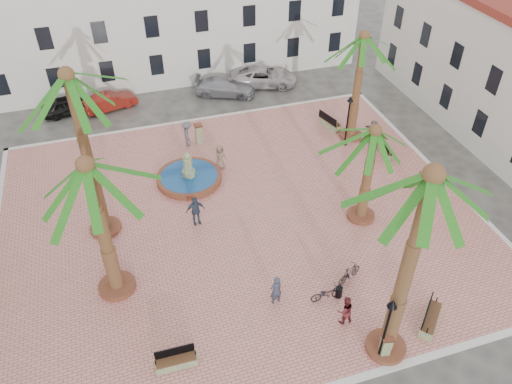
# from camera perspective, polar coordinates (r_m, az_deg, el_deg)

# --- Properties ---
(ground) EXTENTS (120.00, 120.00, 0.00)m
(ground) POSITION_cam_1_polar(r_m,az_deg,el_deg) (28.17, -1.94, -2.91)
(ground) COLOR #56544F
(ground) RESTS_ON ground
(plaza) EXTENTS (26.00, 22.00, 0.15)m
(plaza) POSITION_cam_1_polar(r_m,az_deg,el_deg) (28.12, -1.95, -2.80)
(plaza) COLOR #DC8278
(plaza) RESTS_ON ground
(kerb_n) EXTENTS (26.30, 0.30, 0.16)m
(kerb_n) POSITION_cam_1_polar(r_m,az_deg,el_deg) (36.84, -6.69, 8.18)
(kerb_n) COLOR silver
(kerb_n) RESTS_ON ground
(kerb_e) EXTENTS (0.30, 22.30, 0.16)m
(kerb_e) POSITION_cam_1_polar(r_m,az_deg,el_deg) (33.15, 20.22, 1.87)
(kerb_e) COLOR silver
(kerb_e) RESTS_ON ground
(building_north) EXTENTS (30.40, 7.40, 9.50)m
(building_north) POSITION_cam_1_polar(r_m,az_deg,el_deg) (42.98, -9.86, 19.41)
(building_north) COLOR white
(building_north) RESTS_ON ground
(fountain) EXTENTS (3.95, 3.95, 2.04)m
(fountain) POSITION_cam_1_polar(r_m,az_deg,el_deg) (30.64, -7.66, 1.74)
(fountain) COLOR brown
(fountain) RESTS_ON plaza
(palm_nw) EXTENTS (5.38, 5.38, 9.48)m
(palm_nw) POSITION_cam_1_polar(r_m,az_deg,el_deg) (23.85, -20.36, 10.41)
(palm_nw) COLOR brown
(palm_nw) RESTS_ON plaza
(palm_sw) EXTENTS (5.73, 5.73, 7.68)m
(palm_sw) POSITION_cam_1_polar(r_m,az_deg,el_deg) (21.03, -18.44, 0.94)
(palm_sw) COLOR brown
(palm_sw) RESTS_ON plaza
(palm_s) EXTENTS (5.59, 5.59, 9.72)m
(palm_s) POSITION_cam_1_polar(r_m,az_deg,el_deg) (17.03, 18.96, -0.75)
(palm_s) COLOR brown
(palm_s) RESTS_ON plaza
(palm_e) EXTENTS (4.95, 4.95, 5.98)m
(palm_e) POSITION_cam_1_polar(r_m,az_deg,el_deg) (25.65, 13.24, 5.37)
(palm_e) COLOR brown
(palm_e) RESTS_ON plaza
(palm_ne) EXTENTS (4.99, 4.99, 7.47)m
(palm_ne) POSITION_cam_1_polar(r_m,az_deg,el_deg) (32.33, 12.08, 15.70)
(palm_ne) COLOR brown
(palm_ne) RESTS_ON plaza
(bench_s) EXTENTS (1.75, 0.57, 0.92)m
(bench_s) POSITION_cam_1_polar(r_m,az_deg,el_deg) (22.00, -9.11, -18.56)
(bench_s) COLOR #8A9C6B
(bench_s) RESTS_ON plaza
(bench_se) EXTENTS (1.83, 1.82, 1.04)m
(bench_se) POSITION_cam_1_polar(r_m,az_deg,el_deg) (24.18, 19.27, -13.53)
(bench_se) COLOR #8A9C6B
(bench_se) RESTS_ON plaza
(bench_e) EXTENTS (0.74, 1.94, 1.00)m
(bench_e) POSITION_cam_1_polar(r_m,az_deg,el_deg) (33.79, 14.51, 4.68)
(bench_e) COLOR #8A9C6B
(bench_e) RESTS_ON plaza
(bench_ne) EXTENTS (1.11, 2.03, 1.02)m
(bench_ne) POSITION_cam_1_polar(r_m,az_deg,el_deg) (35.91, 8.39, 7.80)
(bench_ne) COLOR #8A9C6B
(bench_ne) RESTS_ON plaza
(lamppost_s) EXTENTS (0.41, 0.41, 3.74)m
(lamppost_s) POSITION_cam_1_polar(r_m,az_deg,el_deg) (20.74, 14.87, -13.96)
(lamppost_s) COLOR black
(lamppost_s) RESTS_ON plaza
(lamppost_e) EXTENTS (0.39, 0.39, 3.61)m
(lamppost_e) POSITION_cam_1_polar(r_m,az_deg,el_deg) (33.06, 10.55, 8.94)
(lamppost_e) COLOR black
(lamppost_e) RESTS_ON plaza
(bollard_se) EXTENTS (0.57, 0.57, 1.35)m
(bollard_se) POSITION_cam_1_polar(r_m,az_deg,el_deg) (22.28, 14.58, -16.66)
(bollard_se) COLOR #8A9C6B
(bollard_se) RESTS_ON plaza
(bollard_n) EXTENTS (0.54, 0.54, 1.40)m
(bollard_n) POSITION_cam_1_polar(r_m,az_deg,el_deg) (33.78, -6.58, 6.67)
(bollard_n) COLOR #8A9C6B
(bollard_n) RESTS_ON plaza
(bollard_e) EXTENTS (0.59, 0.59, 1.35)m
(bollard_e) POSITION_cam_1_polar(r_m,az_deg,el_deg) (30.82, 18.47, 1.04)
(bollard_e) COLOR #8A9C6B
(bollard_e) RESTS_ON plaza
(litter_bin) EXTENTS (0.32, 0.32, 0.62)m
(litter_bin) POSITION_cam_1_polar(r_m,az_deg,el_deg) (24.15, 9.46, -11.21)
(litter_bin) COLOR black
(litter_bin) RESTS_ON plaza
(cyclist_a) EXTENTS (0.68, 0.52, 1.67)m
(cyclist_a) POSITION_cam_1_polar(r_m,az_deg,el_deg) (23.24, 2.29, -11.13)
(cyclist_a) COLOR #343A4D
(cyclist_a) RESTS_ON plaza
(bicycle_a) EXTENTS (1.58, 0.57, 0.83)m
(bicycle_a) POSITION_cam_1_polar(r_m,az_deg,el_deg) (23.87, 8.08, -11.39)
(bicycle_a) COLOR black
(bicycle_a) RESTS_ON plaza
(cyclist_b) EXTENTS (0.77, 0.61, 1.57)m
(cyclist_b) POSITION_cam_1_polar(r_m,az_deg,el_deg) (22.91, 10.14, -13.16)
(cyclist_b) COLOR maroon
(cyclist_b) RESTS_ON plaza
(bicycle_b) EXTENTS (1.60, 1.03, 0.93)m
(bicycle_b) POSITION_cam_1_polar(r_m,az_deg,el_deg) (24.80, 10.64, -9.10)
(bicycle_b) COLOR black
(bicycle_b) RESTS_ON plaza
(pedestrian_fountain_a) EXTENTS (0.97, 0.84, 1.66)m
(pedestrian_fountain_a) POSITION_cam_1_polar(r_m,az_deg,el_deg) (31.18, -4.13, 4.02)
(pedestrian_fountain_a) COLOR #7E604E
(pedestrian_fountain_a) RESTS_ON plaza
(pedestrian_fountain_b) EXTENTS (1.08, 0.51, 1.80)m
(pedestrian_fountain_b) POSITION_cam_1_polar(r_m,az_deg,el_deg) (27.20, -6.94, -2.12)
(pedestrian_fountain_b) COLOR #334459
(pedestrian_fountain_b) RESTS_ON plaza
(pedestrian_north) EXTENTS (0.70, 1.18, 1.81)m
(pedestrian_north) POSITION_cam_1_polar(r_m,az_deg,el_deg) (33.48, -7.84, 6.59)
(pedestrian_north) COLOR #54555A
(pedestrian_north) RESTS_ON plaza
(pedestrian_east) EXTENTS (0.75, 1.74, 1.82)m
(pedestrian_east) POSITION_cam_1_polar(r_m,az_deg,el_deg) (34.16, 13.19, 6.59)
(pedestrian_east) COLOR gray
(pedestrian_east) RESTS_ON plaza
(car_black) EXTENTS (4.16, 2.19, 1.35)m
(car_black) POSITION_cam_1_polar(r_m,az_deg,el_deg) (39.75, -20.57, 9.29)
(car_black) COLOR black
(car_black) RESTS_ON ground
(car_red) EXTENTS (4.11, 2.34, 1.28)m
(car_red) POSITION_cam_1_polar(r_m,az_deg,el_deg) (39.40, -16.32, 9.93)
(car_red) COLOR maroon
(car_red) RESTS_ON ground
(car_silver) EXTENTS (5.03, 3.60, 1.35)m
(car_silver) POSITION_cam_1_polar(r_m,az_deg,el_deg) (39.87, -3.57, 11.89)
(car_silver) COLOR #9F9FA7
(car_silver) RESTS_ON ground
(car_white) EXTENTS (5.79, 3.89, 1.47)m
(car_white) POSITION_cam_1_polar(r_m,az_deg,el_deg) (41.28, 0.87, 13.05)
(car_white) COLOR beige
(car_white) RESTS_ON ground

